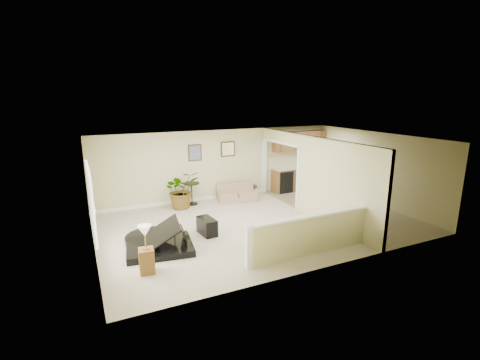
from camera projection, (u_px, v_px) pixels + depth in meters
name	position (u px, v px, depth m)	size (l,w,h in m)	color
floor	(259.00, 224.00, 10.27)	(9.00, 9.00, 0.00)	beige
back_wall	(220.00, 164.00, 12.61)	(9.00, 0.04, 2.50)	beige
front_wall	(327.00, 214.00, 7.34)	(9.00, 0.04, 2.50)	beige
left_wall	(90.00, 203.00, 8.11)	(0.04, 6.00, 2.50)	beige
right_wall	(375.00, 169.00, 11.85)	(0.04, 6.00, 2.50)	beige
ceiling	(260.00, 139.00, 9.68)	(9.00, 6.00, 0.04)	silver
kitchen_vinyl	(342.00, 209.00, 11.58)	(2.70, 6.00, 0.01)	gray
interior_partition	(306.00, 176.00, 10.96)	(0.18, 5.99, 2.50)	beige
pony_half_wall	(309.00, 234.00, 8.16)	(3.42, 0.22, 1.00)	beige
left_window	(91.00, 200.00, 7.63)	(0.05, 2.15, 1.45)	white
wall_art_left	(195.00, 153.00, 12.07)	(0.48, 0.04, 0.58)	#3D2916
wall_mirror	(228.00, 149.00, 12.58)	(0.55, 0.04, 0.55)	#3D2916
kitchen_cabinets	(297.00, 168.00, 13.79)	(2.36, 0.65, 2.33)	brown
piano	(156.00, 224.00, 8.50)	(1.98, 2.03, 1.48)	black
piano_bench	(207.00, 226.00, 9.44)	(0.34, 0.68, 0.45)	black
loveseat	(236.00, 192.00, 12.50)	(1.50, 1.01, 0.78)	tan
accent_table	(192.00, 191.00, 11.98)	(0.53, 0.53, 0.77)	black
palm_plant	(182.00, 190.00, 11.56)	(1.28, 1.15, 1.27)	black
small_plant	(254.00, 192.00, 12.90)	(0.33, 0.33, 0.48)	black
lamp_stand	(146.00, 253.00, 7.34)	(0.34, 0.34, 1.06)	brown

